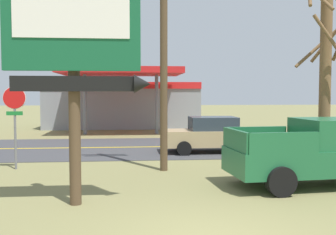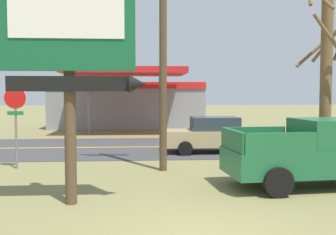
{
  "view_description": "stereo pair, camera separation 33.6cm",
  "coord_description": "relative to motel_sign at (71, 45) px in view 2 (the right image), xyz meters",
  "views": [
    {
      "loc": [
        -1.37,
        -6.62,
        2.67
      ],
      "look_at": [
        0.0,
        8.0,
        1.8
      ],
      "focal_mm": 41.87,
      "sensor_mm": 36.0,
      "label": 1
    },
    {
      "loc": [
        -1.04,
        -6.65,
        2.67
      ],
      "look_at": [
        0.0,
        8.0,
        1.8
      ],
      "focal_mm": 41.87,
      "sensor_mm": 36.0,
      "label": 2
    }
  ],
  "objects": [
    {
      "name": "bare_tree",
      "position": [
        8.08,
        3.8,
        -0.2
      ],
      "size": [
        1.86,
        1.96,
        7.23
      ],
      "color": "brown",
      "rests_on": "ground"
    },
    {
      "name": "pickup_green_parked_on_lawn",
      "position": [
        6.76,
        1.49,
        -2.87
      ],
      "size": [
        5.35,
        2.57,
        1.96
      ],
      "color": "#1E6038",
      "rests_on": "ground"
    },
    {
      "name": "stop_sign",
      "position": [
        -2.82,
        4.87,
        -1.8
      ],
      "size": [
        0.8,
        0.08,
        2.95
      ],
      "color": "slate",
      "rests_on": "ground"
    },
    {
      "name": "motel_sign",
      "position": [
        0.0,
        0.0,
        0.0
      ],
      "size": [
        3.41,
        0.54,
        5.72
      ],
      "color": "brown",
      "rests_on": "ground"
    },
    {
      "name": "road_centre_line",
      "position": [
        2.66,
        10.22,
        -3.81
      ],
      "size": [
        126.0,
        0.2,
        0.01
      ],
      "primitive_type": "cube",
      "color": "gold",
      "rests_on": "road_asphalt"
    },
    {
      "name": "gas_station",
      "position": [
        0.6,
        22.75,
        -1.89
      ],
      "size": [
        12.0,
        11.5,
        4.4
      ],
      "color": "gray",
      "rests_on": "ground"
    },
    {
      "name": "utility_pole",
      "position": [
        2.42,
        4.17,
        1.42
      ],
      "size": [
        2.03,
        0.26,
        9.85
      ],
      "color": "brown",
      "rests_on": "ground"
    },
    {
      "name": "road_asphalt",
      "position": [
        2.66,
        10.22,
        -3.82
      ],
      "size": [
        140.0,
        8.0,
        0.02
      ],
      "primitive_type": "cube",
      "color": "#3D3D3F",
      "rests_on": "ground"
    },
    {
      "name": "car_tan_mid_lane",
      "position": [
        4.9,
        8.22,
        -3.0
      ],
      "size": [
        4.2,
        2.0,
        1.64
      ],
      "color": "tan",
      "rests_on": "ground"
    }
  ]
}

